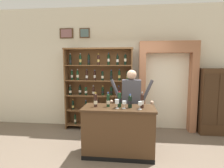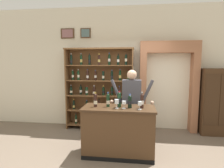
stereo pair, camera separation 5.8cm
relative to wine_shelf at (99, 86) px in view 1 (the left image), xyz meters
The scene contains 15 objects.
ground_plane 1.98m from the wine_shelf, 67.52° to the right, with size 14.00×14.00×0.02m, color #6B5B4C.
back_wall 0.83m from the wine_shelf, 27.25° to the left, with size 12.00×0.19×3.42m.
wine_shelf is the anchor object (origin of this frame).
archway_doorway 1.89m from the wine_shelf, ahead, with size 1.53×0.45×2.43m.
side_cabinet 3.08m from the wine_shelf, ahead, with size 0.75×0.44×1.72m.
tasting_counter 1.74m from the wine_shelf, 65.02° to the right, with size 1.43×0.64×0.99m.
shopkeeper 1.28m from the wine_shelf, 44.07° to the right, with size 0.99×0.22×1.70m.
tasting_bottle_prosecco 1.48m from the wine_shelf, 81.93° to the right, with size 0.07×0.07×0.29m.
tasting_bottle_chianti 1.50m from the wine_shelf, 72.27° to the right, with size 0.07×0.07×0.30m.
tasting_bottle_vin_santo 1.59m from the wine_shelf, 64.54° to the right, with size 0.07×0.07×0.32m.
tasting_bottle_brunello 1.72m from the wine_shelf, 58.66° to the right, with size 0.08×0.08×0.27m.
tasting_bottle_super_tuscan 1.84m from the wine_shelf, 52.19° to the right, with size 0.07×0.07×0.32m.
wine_glass_center 1.91m from the wine_shelf, 55.57° to the right, with size 0.07×0.07×0.15m.
wine_glass_left 1.67m from the wine_shelf, 67.40° to the right, with size 0.08×0.08×0.18m.
wine_glass_right 1.73m from the wine_shelf, 63.04° to the right, with size 0.08×0.08×0.15m.
Camera 1 is at (0.34, -3.56, 1.86)m, focal length 29.50 mm.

